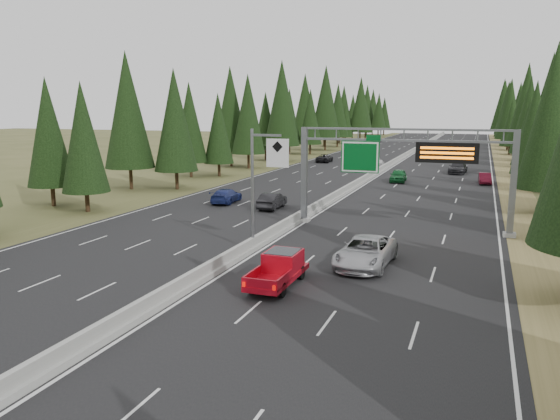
{
  "coord_description": "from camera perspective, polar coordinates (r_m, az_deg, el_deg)",
  "views": [
    {
      "loc": [
        13.91,
        -7.45,
        9.33
      ],
      "look_at": [
        3.77,
        20.0,
        3.89
      ],
      "focal_mm": 35.0,
      "sensor_mm": 36.0,
      "label": 1
    }
  ],
  "objects": [
    {
      "name": "car_onc_near",
      "position": [
        51.3,
        -0.83,
        0.99
      ],
      "size": [
        1.78,
        4.62,
        1.5
      ],
      "primitive_type": "imported",
      "rotation": [
        0.0,
        0.0,
        3.18
      ],
      "color": "black",
      "rests_on": "road"
    },
    {
      "name": "car_ahead_dkgrey",
      "position": [
        83.72,
        18.1,
        4.23
      ],
      "size": [
        2.71,
        5.82,
        1.64
      ],
      "primitive_type": "imported",
      "rotation": [
        0.0,
        0.0,
        -0.07
      ],
      "color": "black",
      "rests_on": "road"
    },
    {
      "name": "tree_row_left",
      "position": [
        91.74,
        -2.82,
        10.31
      ],
      "size": [
        11.64,
        244.55,
        18.94
      ],
      "color": "black",
      "rests_on": "ground"
    },
    {
      "name": "car_ahead_far",
      "position": [
        138.84,
        15.31,
        6.61
      ],
      "size": [
        1.73,
        3.95,
        1.32
      ],
      "primitive_type": "imported",
      "rotation": [
        0.0,
        0.0,
        -0.04
      ],
      "color": "black",
      "rests_on": "road"
    },
    {
      "name": "car_ahead_white",
      "position": [
        134.52,
        16.76,
        6.44
      ],
      "size": [
        2.81,
        5.24,
        1.4
      ],
      "primitive_type": "imported",
      "rotation": [
        0.0,
        0.0,
        0.1
      ],
      "color": "#B4B4B4",
      "rests_on": "road"
    },
    {
      "name": "car_onc_far",
      "position": [
        96.88,
        4.68,
        5.42
      ],
      "size": [
        2.53,
        5.07,
        1.38
      ],
      "primitive_type": "imported",
      "rotation": [
        0.0,
        0.0,
        3.19
      ],
      "color": "black",
      "rests_on": "road"
    },
    {
      "name": "median_barrier",
      "position": [
        89.0,
        11.22,
        4.58
      ],
      "size": [
        0.7,
        260.0,
        0.85
      ],
      "color": "gray",
      "rests_on": "road"
    },
    {
      "name": "silver_minivan",
      "position": [
        32.98,
        8.93,
        -4.34
      ],
      "size": [
        3.15,
        6.34,
        1.73
      ],
      "primitive_type": "imported",
      "rotation": [
        0.0,
        0.0,
        -0.05
      ],
      "color": "#ABABB0",
      "rests_on": "road"
    },
    {
      "name": "tree_row_right",
      "position": [
        85.85,
        25.81,
        9.48
      ],
      "size": [
        11.55,
        242.65,
        18.75
      ],
      "color": "black",
      "rests_on": "ground"
    },
    {
      "name": "hov_sign_pole",
      "position": [
        35.35,
        -2.05,
        3.03
      ],
      "size": [
        2.8,
        0.5,
        8.0
      ],
      "color": "slate",
      "rests_on": "road"
    },
    {
      "name": "red_pickup",
      "position": [
        29.33,
        0.04,
        -5.92
      ],
      "size": [
        1.87,
        5.24,
        1.71
      ],
      "color": "black",
      "rests_on": "road"
    },
    {
      "name": "sign_gantry",
      "position": [
        42.82,
        13.54,
        4.79
      ],
      "size": [
        16.75,
        0.98,
        7.8
      ],
      "color": "slate",
      "rests_on": "road"
    },
    {
      "name": "car_ahead_green",
      "position": [
        71.85,
        12.26,
        3.55
      ],
      "size": [
        2.17,
        4.88,
        1.63
      ],
      "primitive_type": "imported",
      "rotation": [
        0.0,
        0.0,
        0.05
      ],
      "color": "#155E2A",
      "rests_on": "road"
    },
    {
      "name": "car_ahead_dkred",
      "position": [
        73.03,
        20.62,
        3.11
      ],
      "size": [
        1.68,
        4.21,
        1.36
      ],
      "primitive_type": "imported",
      "rotation": [
        0.0,
        0.0,
        0.06
      ],
      "color": "#5C0D1E",
      "rests_on": "road"
    },
    {
      "name": "shoulder_right",
      "position": [
        88.03,
        22.74,
        3.65
      ],
      "size": [
        3.6,
        260.0,
        0.06
      ],
      "primitive_type": "cube",
      "color": "olive",
      "rests_on": "ground"
    },
    {
      "name": "car_onc_white",
      "position": [
        89.71,
        10.33,
        4.85
      ],
      "size": [
        1.88,
        3.93,
        1.29
      ],
      "primitive_type": "imported",
      "rotation": [
        0.0,
        0.0,
        3.24
      ],
      "color": "silver",
      "rests_on": "road"
    },
    {
      "name": "shoulder_left",
      "position": [
        93.49,
        0.35,
        4.82
      ],
      "size": [
        3.6,
        260.0,
        0.06
      ],
      "primitive_type": "cube",
      "color": "#424721",
      "rests_on": "ground"
    },
    {
      "name": "road",
      "position": [
        89.04,
        11.21,
        4.34
      ],
      "size": [
        32.0,
        260.0,
        0.08
      ],
      "primitive_type": "cube",
      "color": "black",
      "rests_on": "ground"
    },
    {
      "name": "car_onc_blue",
      "position": [
        54.72,
        -5.64,
        1.5
      ],
      "size": [
        2.47,
        5.08,
        1.43
      ],
      "primitive_type": "imported",
      "rotation": [
        0.0,
        0.0,
        3.24
      ],
      "color": "navy",
      "rests_on": "road"
    }
  ]
}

